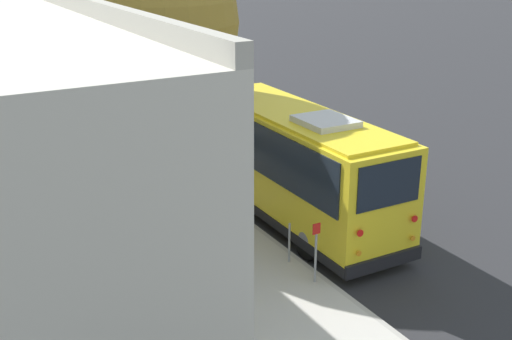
% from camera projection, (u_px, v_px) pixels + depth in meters
% --- Properties ---
extents(ground_plane, '(160.00, 160.00, 0.00)m').
position_uv_depth(ground_plane, '(292.00, 217.00, 20.01)').
color(ground_plane, '#28282B').
extents(sidewalk_slab, '(80.00, 3.08, 0.15)m').
position_uv_depth(sidewalk_slab, '(201.00, 236.00, 18.56)').
color(sidewalk_slab, beige).
rests_on(sidewalk_slab, ground).
extents(curb_strip, '(80.00, 0.14, 0.15)m').
position_uv_depth(curb_strip, '(250.00, 225.00, 19.30)').
color(curb_strip, '#AAA69D').
rests_on(curb_strip, ground).
extents(shuttle_bus, '(8.74, 2.65, 3.59)m').
position_uv_depth(shuttle_bus, '(295.00, 160.00, 19.27)').
color(shuttle_bus, yellow).
rests_on(shuttle_bus, ground).
extents(parked_sedan_navy, '(4.26, 1.95, 1.30)m').
position_uv_depth(parked_sedan_navy, '(153.00, 118.00, 28.71)').
color(parked_sedan_navy, '#19234C').
rests_on(parked_sedan_navy, ground).
extents(parked_sedan_silver, '(4.71, 1.90, 1.26)m').
position_uv_depth(parked_sedan_silver, '(116.00, 93.00, 33.51)').
color(parked_sedan_silver, '#A8AAAF').
rests_on(parked_sedan_silver, ground).
extents(street_tree, '(5.16, 5.16, 8.96)m').
position_uv_depth(street_tree, '(154.00, 10.00, 19.96)').
color(street_tree, brown).
rests_on(street_tree, sidewalk_slab).
extents(sign_post_near, '(0.06, 0.22, 1.59)m').
position_uv_depth(sign_post_near, '(316.00, 252.00, 15.70)').
color(sign_post_near, gray).
rests_on(sign_post_near, sidewalk_slab).
extents(sign_post_far, '(0.06, 0.06, 1.10)m').
position_uv_depth(sign_post_far, '(289.00, 243.00, 16.77)').
color(sign_post_far, gray).
rests_on(sign_post_far, sidewalk_slab).
extents(fire_hydrant, '(0.22, 0.22, 0.81)m').
position_uv_depth(fire_hydrant, '(161.00, 155.00, 24.00)').
color(fire_hydrant, gold).
rests_on(fire_hydrant, sidewalk_slab).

